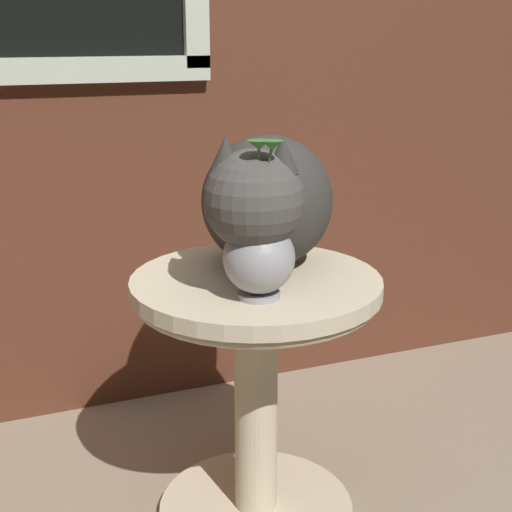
% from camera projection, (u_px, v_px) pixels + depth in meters
% --- Properties ---
extents(wicker_side_table, '(0.56, 0.56, 0.62)m').
position_uv_depth(wicker_side_table, '(256.00, 363.00, 1.70)').
color(wicker_side_table, beige).
rests_on(wicker_side_table, ground_plane).
extents(cat, '(0.42, 0.64, 0.33)m').
position_uv_depth(cat, '(265.00, 201.00, 1.64)').
color(cat, '#33302D').
rests_on(cat, wicker_side_table).
extents(pewter_vase_with_ivy, '(0.15, 0.15, 0.33)m').
position_uv_depth(pewter_vase_with_ivy, '(259.00, 251.00, 1.48)').
color(pewter_vase_with_ivy, '#99999E').
rests_on(pewter_vase_with_ivy, wicker_side_table).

